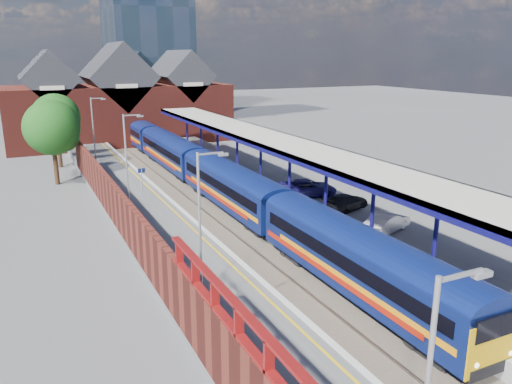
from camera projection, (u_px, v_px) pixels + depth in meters
ground at (181, 186)px, 47.44m from camera, size 240.00×240.00×0.00m
ballast_bed at (220, 216)px, 38.75m from camera, size 6.00×76.00×0.06m
rails at (220, 215)px, 38.73m from camera, size 4.51×76.00×0.14m
left_platform at (150, 220)px, 36.32m from camera, size 5.00×76.00×1.00m
right_platform at (288, 200)px, 41.14m from camera, size 6.00×76.00×1.00m
coping_left at (181, 209)px, 37.17m from camera, size 0.30×76.00×0.05m
coping_right at (257, 198)px, 39.81m from camera, size 0.30×76.00×0.05m
yellow_line at (173, 210)px, 36.92m from camera, size 0.14×76.00×0.01m
train at (198, 165)px, 46.78m from camera, size 2.88×65.91×3.45m
canopy at (272, 140)px, 41.35m from camera, size 4.50×52.00×4.48m
lamp_post_b at (202, 217)px, 22.61m from camera, size 1.48×0.18×7.00m
lamp_post_c at (128, 155)px, 36.50m from camera, size 1.48×0.18×7.00m
lamp_post_d at (95, 128)px, 50.39m from camera, size 1.48×0.18×7.00m
platform_sign at (142, 178)px, 39.42m from camera, size 0.55×0.08×2.50m
brick_wall at (132, 226)px, 29.11m from camera, size 0.35×50.00×3.86m
station_building at (119, 104)px, 70.30m from camera, size 30.00×12.12×13.78m
glass_tower at (146, 8)px, 89.66m from camera, size 14.20×14.20×40.30m
tree_near at (54, 129)px, 46.81m from camera, size 5.20×5.20×8.10m
tree_far at (57, 119)px, 54.17m from camera, size 5.20×5.20×8.10m
parked_car_silver at (387, 222)px, 32.25m from camera, size 4.09×2.62×1.27m
parked_car_dark at (345, 202)px, 36.81m from camera, size 4.55×3.04×1.22m
parked_car_blue at (307, 188)px, 40.51m from camera, size 5.31×3.91×1.34m
relay_cabinet at (509, 368)px, 19.12m from camera, size 0.71×0.91×1.00m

